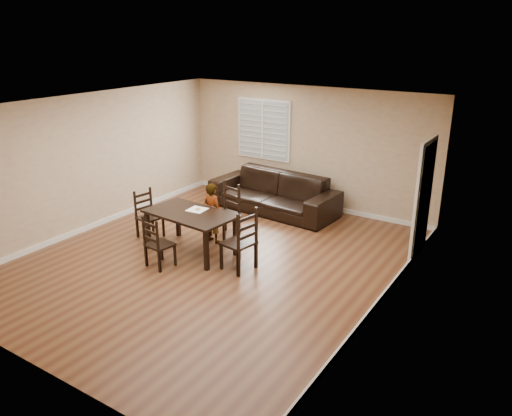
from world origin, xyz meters
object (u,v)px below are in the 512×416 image
Objects in this scene: chair_left at (146,215)px; child at (213,213)px; donut at (198,209)px; dining_table at (190,217)px; chair_right at (244,244)px; chair_near at (229,212)px; sofa at (273,193)px; chair_far at (155,245)px.

chair_left is 1.37m from child.
dining_table is at bearing -101.48° from donut.
chair_near is at bearing -126.10° from chair_right.
sofa is at bearing -18.41° from chair_left.
chair_right is 0.94× the size of child.
chair_far reaches higher than sofa.
chair_right is at bearing -0.47° from dining_table.
chair_left reaches higher than dining_table.
chair_far is 1.10m from donut.
donut is at bearing -81.80° from chair_near.
chair_left is 10.28× the size of donut.
dining_table is at bearing 94.92° from child.
chair_far is 1.50m from chair_left.
chair_near is 0.37× the size of sofa.
chair_left is (-1.14, 0.97, 0.01)m from chair_far.
child reaches higher than chair_far.
chair_right reaches higher than chair_far.
chair_near reaches higher than donut.
sofa is at bearing -82.24° from child.
child is at bearing -111.23° from chair_right.
chair_left is at bearing -132.37° from chair_near.
donut is (0.04, 0.18, 0.11)m from dining_table.
chair_left is at bearing -177.22° from donut.
chair_far is 1.51m from chair_right.
chair_right reaches higher than chair_near.
donut is (-0.07, -0.86, 0.30)m from chair_near.
chair_near is 11.61× the size of donut.
chair_near is 0.97× the size of chair_right.
chair_near is 1.65m from sofa.
chair_near reaches higher than chair_left.
chair_far is 3.54m from sofa.
chair_far is at bearing -89.30° from sofa.
child reaches higher than chair_left.
chair_left is at bearing -32.07° from chair_far.
child is at bearing -84.24° from chair_near.
child is (-0.06, -0.45, 0.10)m from chair_near.
dining_table is 1.26m from chair_left.
sofa is at bearing 102.28° from chair_near.
chair_right is at bearing -143.09° from chair_far.
chair_near is 1.62m from chair_right.
child reaches higher than chair_right.
chair_right is (1.33, 0.73, 0.08)m from chair_far.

